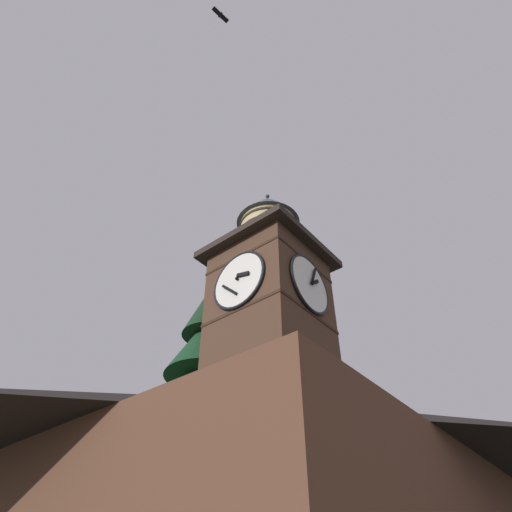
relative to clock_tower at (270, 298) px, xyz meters
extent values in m
pyramid|color=black|center=(0.94, 0.39, -5.13)|extent=(12.42, 10.82, 2.55)
cube|color=#4C3323|center=(-0.02, -0.02, -1.18)|extent=(3.04, 3.04, 5.37)
cube|color=#352318|center=(-0.02, -0.02, -3.22)|extent=(3.08, 3.08, 0.10)
cube|color=#352318|center=(-0.02, -0.02, -1.20)|extent=(3.08, 3.08, 0.10)
cube|color=#352318|center=(-0.02, -0.02, 0.81)|extent=(3.08, 3.08, 0.10)
cylinder|color=white|center=(-0.02, 1.54, -0.16)|extent=(1.96, 0.10, 1.96)
torus|color=black|center=(-0.02, 1.56, -0.16)|extent=(2.06, 0.10, 2.06)
cube|color=black|center=(-0.21, 1.64, -0.01)|extent=(0.46, 0.04, 0.40)
cube|color=black|center=(-0.17, 1.64, 0.21)|extent=(0.38, 0.04, 0.77)
sphere|color=black|center=(-0.02, 1.65, -0.16)|extent=(0.10, 0.10, 0.10)
cylinder|color=white|center=(1.54, -0.02, -0.16)|extent=(0.10, 1.96, 1.96)
torus|color=black|center=(1.56, -0.02, -0.16)|extent=(0.10, 2.06, 2.06)
cube|color=black|center=(1.64, 0.22, -0.09)|extent=(0.04, 0.50, 0.24)
cube|color=black|center=(1.64, -0.31, -0.44)|extent=(0.04, 0.64, 0.61)
sphere|color=black|center=(1.65, -0.02, -0.16)|extent=(0.10, 0.10, 0.10)
cube|color=#2D231E|center=(-0.02, -0.02, 1.64)|extent=(3.74, 3.74, 0.25)
cylinder|color=tan|center=(-0.02, -0.02, 2.57)|extent=(2.09, 2.09, 1.63)
cylinder|color=#2D2319|center=(-0.02, -0.02, 1.96)|extent=(2.15, 2.15, 0.10)
cylinder|color=#2D2319|center=(-0.02, -0.02, 2.37)|extent=(2.15, 2.15, 0.10)
cylinder|color=#2D2319|center=(-0.02, -0.02, 2.78)|extent=(2.15, 2.15, 0.10)
cylinder|color=#2D2319|center=(-0.02, -0.02, 3.19)|extent=(2.15, 2.15, 0.10)
cone|color=#424C5B|center=(-0.02, -0.02, 4.11)|extent=(2.39, 2.39, 1.43)
sphere|color=#2D3847|center=(-0.02, -0.02, 4.92)|extent=(0.16, 0.16, 0.16)
cone|color=black|center=(-1.38, -4.19, -4.94)|extent=(6.21, 6.21, 2.95)
cone|color=#16311B|center=(-1.38, -4.19, -3.27)|extent=(5.20, 5.20, 2.72)
cone|color=#1A3B1C|center=(-1.38, -4.19, -1.59)|extent=(4.19, 4.19, 2.53)
cone|color=#163B21|center=(-1.38, -4.19, 0.27)|extent=(3.19, 3.19, 2.70)
cone|color=#18321C|center=(-1.38, -4.19, 1.95)|extent=(2.18, 2.18, 2.51)
sphere|color=silver|center=(-11.08, -25.33, 3.38)|extent=(2.30, 2.30, 2.30)
ellipsoid|color=black|center=(5.19, 1.97, 8.92)|extent=(0.15, 0.24, 0.13)
cube|color=black|center=(5.37, 1.94, 8.92)|extent=(0.37, 0.20, 0.04)
cube|color=black|center=(5.01, 1.99, 8.92)|extent=(0.37, 0.20, 0.04)
camera|label=1|loc=(9.92, 7.53, -8.56)|focal=32.03mm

